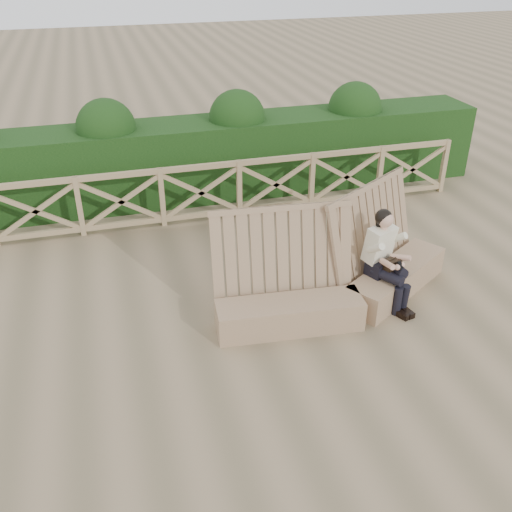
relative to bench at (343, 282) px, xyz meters
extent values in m
plane|color=brown|center=(-1.37, -0.21, -0.39)|extent=(60.00, 60.00, 0.00)
cube|color=#957655|center=(-0.89, -0.29, -0.18)|extent=(2.00, 0.68, 0.42)
cube|color=#957655|center=(-0.86, -0.02, 0.40)|extent=(2.00, 0.62, 1.54)
cube|color=#957655|center=(0.92, 0.14, -0.18)|extent=(1.93, 1.47, 0.42)
cube|color=#957655|center=(0.78, 0.37, 0.40)|extent=(1.90, 1.42, 1.54)
cube|color=black|center=(0.58, 0.04, 0.15)|extent=(0.45, 0.39, 0.23)
cube|color=beige|center=(0.56, 0.09, 0.50)|extent=(0.50, 0.44, 0.54)
sphere|color=tan|center=(0.58, 0.04, 0.89)|extent=(0.28, 0.28, 0.22)
sphere|color=black|center=(0.56, 0.07, 0.91)|extent=(0.31, 0.31, 0.24)
cylinder|color=black|center=(0.58, -0.20, 0.13)|extent=(0.33, 0.50, 0.15)
cylinder|color=black|center=(0.72, -0.11, 0.20)|extent=(0.33, 0.50, 0.17)
cylinder|color=black|center=(0.66, -0.41, -0.18)|extent=(0.16, 0.16, 0.42)
cylinder|color=black|center=(0.78, -0.38, -0.18)|extent=(0.16, 0.16, 0.42)
cube|color=black|center=(0.69, -0.49, -0.35)|extent=(0.18, 0.26, 0.08)
cube|color=black|center=(0.80, -0.47, -0.35)|extent=(0.18, 0.26, 0.08)
cube|color=black|center=(0.67, -0.12, 0.25)|extent=(0.30, 0.24, 0.17)
cube|color=black|center=(0.72, -0.28, 0.31)|extent=(0.10, 0.11, 0.12)
cube|color=#947656|center=(-1.37, 3.29, 0.66)|extent=(10.10, 0.07, 0.10)
cube|color=#947656|center=(-1.37, 3.29, -0.27)|extent=(10.10, 0.07, 0.10)
cube|color=black|center=(-1.37, 4.49, 0.36)|extent=(12.00, 1.20, 1.50)
camera|label=1|loc=(-3.04, -6.19, 4.29)|focal=40.00mm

